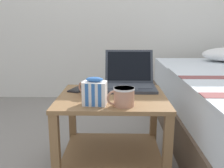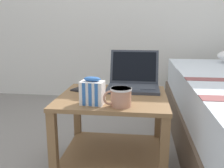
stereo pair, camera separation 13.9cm
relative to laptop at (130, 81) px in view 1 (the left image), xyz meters
The scene contains 6 objects.
bedside_table 0.31m from the laptop, 119.34° to the right, with size 0.62×0.55×0.48m.
laptop is the anchor object (origin of this frame).
mug_front_left 0.39m from the laptop, 97.39° to the right, with size 0.14×0.11×0.09m.
mug_front_right 0.32m from the laptop, 139.91° to the right, with size 0.11×0.10×0.09m.
snack_bag 0.42m from the laptop, 118.12° to the right, with size 0.13×0.09×0.15m.
cell_phone 0.33m from the laptop, 168.75° to the right, with size 0.13×0.17×0.01m.
Camera 1 is at (0.03, -1.40, 0.88)m, focal length 40.00 mm.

